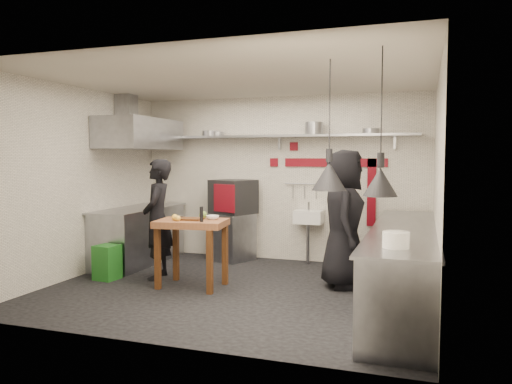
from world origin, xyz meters
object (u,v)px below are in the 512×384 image
(green_bin, at_px, (107,262))
(prep_table, at_px, (192,253))
(chef_left, at_px, (158,219))
(oven_stand, at_px, (231,237))
(chef_right, at_px, (344,219))
(combi_oven, at_px, (233,197))

(green_bin, bearing_deg, prep_table, 0.94)
(green_bin, xyz_separation_m, chef_left, (0.67, 0.30, 0.62))
(oven_stand, xyz_separation_m, prep_table, (0.15, -1.85, 0.06))
(oven_stand, bearing_deg, chef_right, -6.24)
(prep_table, bearing_deg, chef_left, 150.28)
(combi_oven, xyz_separation_m, prep_table, (0.13, -1.88, -0.63))
(chef_left, relative_size, chef_right, 0.93)
(combi_oven, relative_size, chef_left, 0.37)
(oven_stand, distance_m, chef_left, 1.73)
(combi_oven, bearing_deg, oven_stand, -116.38)
(green_bin, distance_m, prep_table, 1.36)
(chef_right, bearing_deg, chef_left, 87.77)
(oven_stand, relative_size, chef_right, 0.43)
(combi_oven, xyz_separation_m, chef_left, (-0.56, -1.60, -0.22))
(chef_left, bearing_deg, green_bin, -82.77)
(prep_table, distance_m, chef_right, 2.12)
(combi_oven, relative_size, green_bin, 1.29)
(prep_table, relative_size, chef_right, 0.49)
(oven_stand, distance_m, green_bin, 2.23)
(chef_left, distance_m, chef_right, 2.67)
(prep_table, xyz_separation_m, chef_right, (1.96, 0.66, 0.48))
(combi_oven, xyz_separation_m, chef_right, (2.08, -1.22, -0.15))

